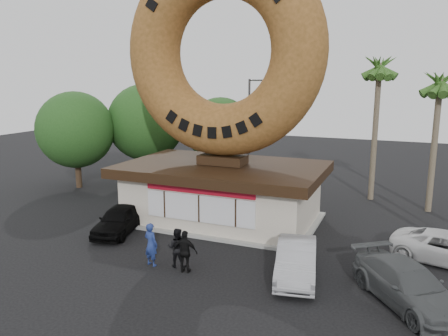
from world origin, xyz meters
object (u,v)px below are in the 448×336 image
donut_shop (223,190)px  car_grey (408,285)px  person_right (185,252)px  street_lamp (251,125)px  car_silver (296,260)px  person_left (151,244)px  giant_donut (223,52)px  car_black (119,220)px  person_center (177,248)px

donut_shop → car_grey: bearing=-32.3°
person_right → street_lamp: bearing=-86.0°
car_silver → car_grey: size_ratio=0.88×
car_silver → car_grey: same height
person_left → car_grey: size_ratio=0.38×
donut_shop → street_lamp: bearing=100.5°
donut_shop → giant_donut: giant_donut is taller
street_lamp → car_black: 14.75m
street_lamp → person_center: size_ratio=4.60×
street_lamp → person_right: bearing=-79.6°
street_lamp → person_center: 17.20m
car_silver → street_lamp: bearing=104.3°
car_black → street_lamp: bearing=67.6°
person_right → car_grey: person_right is taller
donut_shop → person_right: donut_shop is taller
street_lamp → car_silver: 17.71m
donut_shop → person_center: (0.67, -6.61, -0.90)m
donut_shop → car_silver: bearing=-44.7°
person_left → car_silver: size_ratio=0.43×
giant_donut → car_grey: 14.55m
street_lamp → car_black: size_ratio=1.91×
person_center → car_grey: 9.21m
person_right → car_silver: size_ratio=0.41×
person_right → car_grey: (8.61, 0.74, -0.18)m
street_lamp → car_silver: street_lamp is taller
person_left → giant_donut: bearing=-79.9°
donut_shop → car_grey: 11.72m
donut_shop → person_left: 6.98m
person_right → donut_shop: bearing=-86.1°
giant_donut → street_lamp: size_ratio=1.40×
giant_donut → street_lamp: giant_donut is taller
street_lamp → person_right: 17.64m
person_center → donut_shop: bearing=-96.8°
donut_shop → person_left: (-0.45, -6.92, -0.81)m
person_center → car_black: bearing=-40.1°
donut_shop → street_lamp: size_ratio=1.40×
car_grey → person_center: bearing=145.7°
street_lamp → car_grey: size_ratio=1.58×
car_silver → person_center: bearing=-179.7°
giant_donut → person_left: giant_donut is taller
person_right → car_grey: 8.64m
car_silver → car_black: bearing=159.8°
person_center → person_right: size_ratio=0.95×
person_center → car_black: 5.55m
giant_donut → person_center: (0.67, -6.63, -8.54)m
person_left → car_grey: bearing=-162.4°
person_left → person_right: 1.71m
street_lamp → person_center: bearing=-81.4°
person_left → car_silver: (6.09, 1.33, -0.23)m
donut_shop → street_lamp: (-1.86, 10.02, 2.72)m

